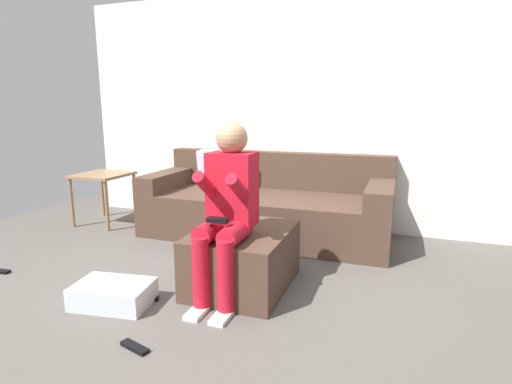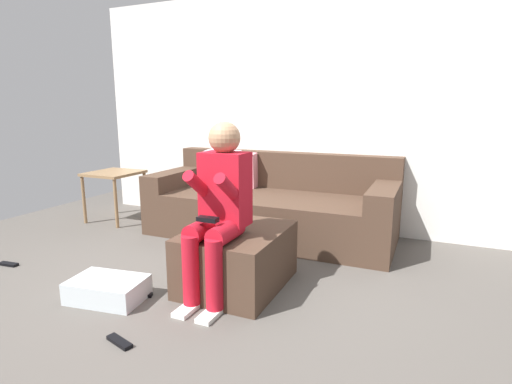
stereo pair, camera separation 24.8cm
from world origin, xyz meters
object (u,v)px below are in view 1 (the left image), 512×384
(remote_under_side_table, at_px, (0,271))
(ottoman, at_px, (243,258))
(couch_sectional, at_px, (265,206))
(remote_near_ottoman, at_px, (135,347))
(side_table, at_px, (103,181))
(person_seated, at_px, (227,204))
(remote_by_storage_bin, at_px, (145,299))
(storage_bin, at_px, (113,294))

(remote_under_side_table, bearing_deg, ottoman, 6.43)
(couch_sectional, xyz_separation_m, ottoman, (0.24, -1.26, -0.09))
(remote_under_side_table, bearing_deg, remote_near_ottoman, -23.58)
(side_table, height_order, remote_near_ottoman, side_table)
(ottoman, distance_m, person_seated, 0.50)
(person_seated, relative_size, remote_by_storage_bin, 6.63)
(person_seated, distance_m, side_table, 2.41)
(remote_by_storage_bin, xyz_separation_m, remote_under_side_table, (-1.38, 0.01, 0.00))
(remote_near_ottoman, bearing_deg, remote_by_storage_bin, 135.12)
(couch_sectional, xyz_separation_m, side_table, (-1.85, -0.23, 0.19))
(remote_by_storage_bin, distance_m, remote_under_side_table, 1.38)
(ottoman, height_order, remote_under_side_table, ottoman)
(remote_by_storage_bin, bearing_deg, remote_under_side_table, 157.76)
(couch_sectional, bearing_deg, remote_under_side_table, -134.99)
(side_table, height_order, remote_by_storage_bin, side_table)
(storage_bin, bearing_deg, remote_under_side_table, 173.64)
(couch_sectional, height_order, remote_under_side_table, couch_sectional)
(ottoman, bearing_deg, remote_under_side_table, -167.37)
(remote_near_ottoman, bearing_deg, person_seated, 89.03)
(storage_bin, xyz_separation_m, remote_under_side_table, (-1.22, 0.14, -0.06))
(ottoman, relative_size, remote_near_ottoman, 4.41)
(side_table, bearing_deg, person_seated, -30.77)
(ottoman, xyz_separation_m, storage_bin, (-0.71, -0.57, -0.14))
(couch_sectional, height_order, storage_bin, couch_sectional)
(side_table, relative_size, remote_near_ottoman, 3.04)
(storage_bin, xyz_separation_m, side_table, (-1.39, 1.60, 0.42))
(couch_sectional, height_order, person_seated, person_seated)
(couch_sectional, height_order, side_table, couch_sectional)
(ottoman, bearing_deg, storage_bin, -141.39)
(ottoman, distance_m, remote_under_side_table, 1.99)
(remote_by_storage_bin, relative_size, remote_under_side_table, 1.08)
(side_table, xyz_separation_m, remote_by_storage_bin, (1.55, -1.48, -0.48))
(couch_sectional, xyz_separation_m, remote_by_storage_bin, (-0.30, -1.70, -0.29))
(remote_near_ottoman, bearing_deg, storage_bin, 155.23)
(ottoman, height_order, person_seated, person_seated)
(person_seated, bearing_deg, remote_near_ottoman, -107.05)
(couch_sectional, bearing_deg, remote_near_ottoman, -90.59)
(couch_sectional, relative_size, storage_bin, 4.94)
(side_table, bearing_deg, remote_under_side_table, -83.55)
(remote_by_storage_bin, bearing_deg, remote_near_ottoman, -82.64)
(person_seated, distance_m, remote_by_storage_bin, 0.87)
(person_seated, bearing_deg, remote_by_storage_bin, -154.23)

